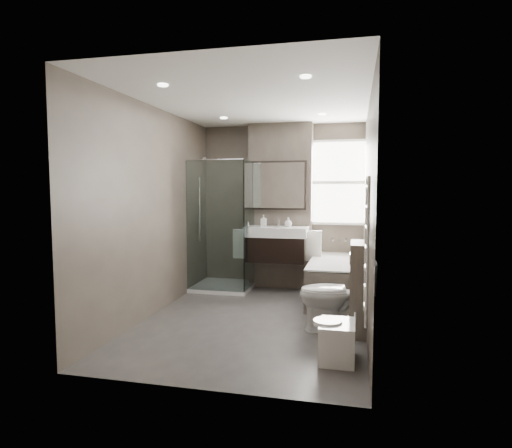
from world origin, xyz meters
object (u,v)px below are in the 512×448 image
(vanity, at_px, (277,244))
(toilet, at_px, (336,294))
(bidet, at_px, (337,340))
(bathtub, at_px, (337,278))

(vanity, relative_size, toilet, 1.16)
(vanity, xyz_separation_m, toilet, (0.97, -1.65, -0.33))
(bidet, bearing_deg, toilet, 93.08)
(bathtub, height_order, toilet, toilet)
(vanity, distance_m, bidet, 2.75)
(bathtub, bearing_deg, vanity, 160.63)
(toilet, relative_size, bidet, 1.76)
(vanity, height_order, bathtub, vanity)
(vanity, bearing_deg, bidet, -67.82)
(vanity, bearing_deg, bathtub, -19.37)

